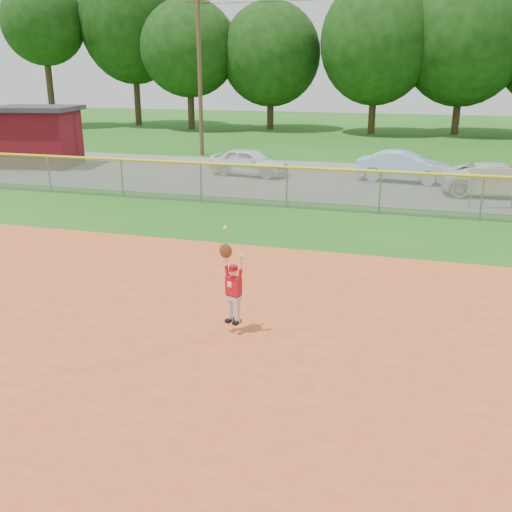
{
  "coord_description": "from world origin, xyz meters",
  "views": [
    {
      "loc": [
        4.63,
        -9.94,
        4.81
      ],
      "look_at": [
        1.46,
        0.98,
        1.1
      ],
      "focal_mm": 40.0,
      "sensor_mm": 36.0,
      "label": 1
    }
  ],
  "objects": [
    {
      "name": "outfield_fence",
      "position": [
        0.0,
        10.0,
        0.88
      ],
      "size": [
        40.06,
        0.1,
        1.55
      ],
      "color": "gray",
      "rests_on": "ground"
    },
    {
      "name": "clay_infield",
      "position": [
        0.0,
        -3.0,
        0.02
      ],
      "size": [
        24.0,
        16.0,
        0.04
      ],
      "primitive_type": "cube",
      "color": "#C95024",
      "rests_on": "ground"
    },
    {
      "name": "ground",
      "position": [
        0.0,
        0.0,
        0.0
      ],
      "size": [
        120.0,
        120.0,
        0.0
      ],
      "primitive_type": "plane",
      "color": "#205C15",
      "rests_on": "ground"
    },
    {
      "name": "ballplayer",
      "position": [
        1.43,
        -0.51,
        1.0
      ],
      "size": [
        0.51,
        0.3,
        1.88
      ],
      "color": "silver",
      "rests_on": "ground"
    },
    {
      "name": "tree_line",
      "position": [
        0.96,
        37.9,
        7.53
      ],
      "size": [
        62.37,
        13.0,
        14.43
      ],
      "color": "#422D1C",
      "rests_on": "ground"
    },
    {
      "name": "car_blue",
      "position": [
        3.88,
        16.38,
        0.7
      ],
      "size": [
        4.22,
        1.87,
        1.35
      ],
      "primitive_type": "imported",
      "rotation": [
        0.0,
        0.0,
        1.46
      ],
      "color": "#91BBD8",
      "rests_on": "parking_strip"
    },
    {
      "name": "power_lines",
      "position": [
        1.0,
        22.0,
        4.68
      ],
      "size": [
        19.4,
        0.24,
        9.0
      ],
      "color": "#4C3823",
      "rests_on": "ground"
    },
    {
      "name": "sponsor_sign",
      "position": [
        7.16,
        11.86,
        0.98
      ],
      "size": [
        1.64,
        0.43,
        1.49
      ],
      "color": "gray",
      "rests_on": "ground"
    },
    {
      "name": "utility_shed",
      "position": [
        -14.5,
        15.6,
        1.57
      ],
      "size": [
        4.58,
        3.83,
        3.08
      ],
      "color": "#500B11",
      "rests_on": "ground"
    },
    {
      "name": "parking_strip",
      "position": [
        0.0,
        16.0,
        0.01
      ],
      "size": [
        44.0,
        10.0,
        0.03
      ],
      "primitive_type": "cube",
      "color": "slate",
      "rests_on": "ground"
    },
    {
      "name": "car_white_a",
      "position": [
        -3.23,
        15.96,
        0.67
      ],
      "size": [
        3.95,
        2.09,
        1.28
      ],
      "primitive_type": "imported",
      "rotation": [
        0.0,
        0.0,
        1.41
      ],
      "color": "white",
      "rests_on": "parking_strip"
    },
    {
      "name": "car_white_b",
      "position": [
        7.72,
        14.39,
        0.67
      ],
      "size": [
        4.73,
        2.41,
        1.28
      ],
      "primitive_type": "imported",
      "rotation": [
        0.0,
        0.0,
        1.63
      ],
      "color": "silver",
      "rests_on": "parking_strip"
    }
  ]
}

